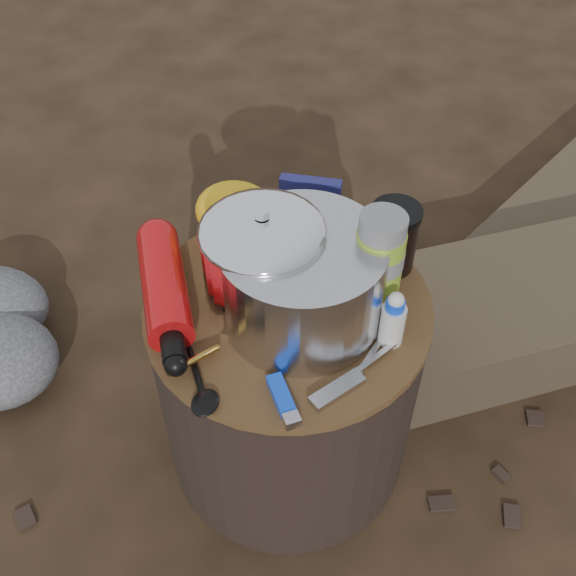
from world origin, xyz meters
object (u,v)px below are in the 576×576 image
(fuel_bottle, at_px, (164,285))
(thermos, at_px, (378,266))
(stump, at_px, (288,383))
(camping_pot, at_px, (264,263))
(travel_mug, at_px, (393,238))

(fuel_bottle, relative_size, thermos, 1.58)
(stump, relative_size, camping_pot, 2.49)
(stump, relative_size, travel_mug, 3.91)
(stump, relative_size, thermos, 2.49)
(thermos, distance_m, travel_mug, 0.11)
(stump, bearing_deg, fuel_bottle, -165.27)
(stump, height_order, travel_mug, travel_mug)
(stump, distance_m, camping_pot, 0.32)
(travel_mug, bearing_deg, fuel_bottle, -149.69)
(camping_pot, bearing_deg, travel_mug, 41.14)
(camping_pot, height_order, thermos, same)
(thermos, bearing_deg, fuel_bottle, -165.12)
(stump, bearing_deg, thermos, 15.09)
(fuel_bottle, bearing_deg, camping_pot, -15.68)
(camping_pot, xyz_separation_m, fuel_bottle, (-0.16, -0.04, -0.06))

